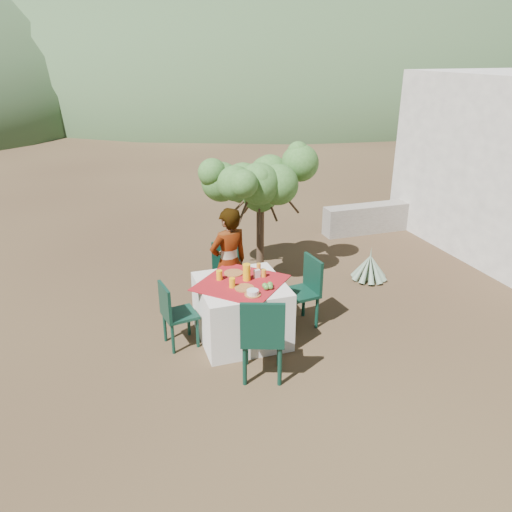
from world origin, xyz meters
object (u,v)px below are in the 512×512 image
Objects in this scene: chair_near at (262,335)px; agave at (370,268)px; chair_left at (174,312)px; juice_pitcher at (247,272)px; table at (241,310)px; chair_right at (305,288)px; shrub_tree at (263,188)px; chair_far at (227,270)px; person at (229,263)px.

agave is at bearing -122.48° from chair_near.
juice_pitcher reaches higher than chair_left.
table is 0.89m from chair_right.
shrub_tree is at bearing 64.89° from juice_pitcher.
shrub_tree reaches higher than agave.
agave is (2.29, -0.01, -0.28)m from chair_far.
juice_pitcher is at bearing 26.19° from table.
shrub_tree is (0.85, 1.68, 1.06)m from table.
chair_right is at bearing -113.61° from chair_near.
chair_far is at bearing 89.32° from juice_pitcher.
juice_pitcher is (-0.77, -1.64, -0.57)m from shrub_tree.
shrub_tree is 3.05× the size of agave.
table is 1.30× the size of chair_near.
juice_pitcher is at bearing 80.54° from person.
chair_right is at bearing -89.16° from shrub_tree.
chair_left is 1.38× the size of agave.
chair_far is 1.46× the size of agave.
person is 2.53× the size of agave.
table is 0.73m from person.
chair_near is (-0.13, -1.90, 0.07)m from chair_far.
chair_far is at bearing -138.12° from shrub_tree.
table is 1.41× the size of chair_right.
table is at bearing -116.88° from shrub_tree.
chair_far is 0.48× the size of shrub_tree.
chair_right reaches higher than chair_left.
chair_near is 3.09m from agave.
chair_far is 0.47m from person.
chair_left is at bearing -96.25° from chair_right.
shrub_tree is at bearing 63.12° from table.
person is (0.84, 0.55, 0.30)m from chair_left.
chair_left is 2.52m from shrub_tree.
chair_right is (1.69, 0.01, 0.05)m from chair_left.
juice_pitcher is (-2.30, -0.96, 0.66)m from agave.
juice_pitcher is at bearing -93.84° from chair_right.
chair_near is at bearing -150.06° from chair_left.
chair_near is 1.33m from chair_right.
person reaches higher than chair_left.
shrub_tree reaches higher than juice_pitcher.
juice_pitcher is (0.08, 0.04, 0.49)m from table.
chair_far is at bearing -53.28° from chair_left.
agave is (2.39, 1.00, -0.18)m from table.
chair_right is at bearing -42.64° from chair_far.
person is 7.26× the size of juice_pitcher.
chair_near is at bearing -49.54° from chair_right.
chair_left reaches higher than table.
agave is at bearing -82.83° from chair_left.
chair_far is at bearing -117.00° from person.
table is 1.01m from chair_far.
chair_right is 1.79m from agave.
shrub_tree is (0.76, 0.68, 0.95)m from chair_far.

